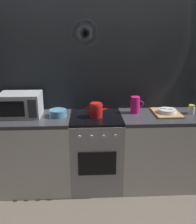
{
  "coord_description": "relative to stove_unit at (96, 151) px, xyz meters",
  "views": [
    {
      "loc": [
        -0.11,
        -2.7,
        1.82
      ],
      "look_at": [
        0.02,
        0.0,
        0.95
      ],
      "focal_mm": 39.51,
      "sensor_mm": 36.0,
      "label": 1
    }
  ],
  "objects": [
    {
      "name": "ground_plane",
      "position": [
        0.0,
        0.0,
        -0.45
      ],
      "size": [
        8.0,
        8.0,
        0.0
      ],
      "primitive_type": "plane",
      "color": "#6B6054"
    },
    {
      "name": "back_wall",
      "position": [
        0.0,
        0.32,
        0.75
      ],
      "size": [
        3.6,
        0.05,
        2.4
      ],
      "color": "gray",
      "rests_on": "ground_plane"
    },
    {
      "name": "counter_left",
      "position": [
        -0.9,
        0.0,
        0.0
      ],
      "size": [
        1.2,
        0.6,
        0.9
      ],
      "color": "silver",
      "rests_on": "ground_plane"
    },
    {
      "name": "stove_unit",
      "position": [
        0.0,
        0.0,
        0.0
      ],
      "size": [
        0.6,
        0.63,
        0.9
      ],
      "color": "#9E9EA3",
      "rests_on": "ground_plane"
    },
    {
      "name": "counter_right",
      "position": [
        0.9,
        0.0,
        0.0
      ],
      "size": [
        1.2,
        0.6,
        0.9
      ],
      "color": "silver",
      "rests_on": "ground_plane"
    },
    {
      "name": "microwave",
      "position": [
        -0.86,
        0.06,
        0.59
      ],
      "size": [
        0.46,
        0.35,
        0.27
      ],
      "color": "#B2B2B7",
      "rests_on": "counter_left"
    },
    {
      "name": "kettle",
      "position": [
        -0.0,
        -0.03,
        0.53
      ],
      "size": [
        0.28,
        0.15,
        0.17
      ],
      "color": "red",
      "rests_on": "stove_unit"
    },
    {
      "name": "mixing_bowl",
      "position": [
        -0.44,
        0.02,
        0.49
      ],
      "size": [
        0.2,
        0.2,
        0.08
      ],
      "primitive_type": "cylinder",
      "color": "teal",
      "rests_on": "counter_left"
    },
    {
      "name": "pitcher",
      "position": [
        0.48,
        0.1,
        0.55
      ],
      "size": [
        0.16,
        0.11,
        0.2
      ],
      "color": "#E5197A",
      "rests_on": "counter_right"
    },
    {
      "name": "dish_pile",
      "position": [
        0.85,
        0.04,
        0.47
      ],
      "size": [
        0.3,
        0.4,
        0.07
      ],
      "color": "tan",
      "rests_on": "counter_right"
    },
    {
      "name": "spice_jar",
      "position": [
        1.14,
        0.05,
        0.5
      ],
      "size": [
        0.08,
        0.08,
        0.1
      ],
      "color": "silver",
      "rests_on": "counter_right"
    }
  ]
}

